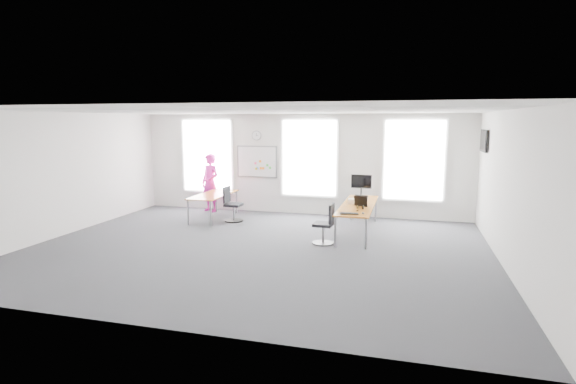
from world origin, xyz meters
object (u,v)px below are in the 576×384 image
(chair_right, at_px, (326,226))
(keyboard, at_px, (349,214))
(headphones, at_px, (360,207))
(desk_right, at_px, (358,206))
(person, at_px, (210,183))
(desk_left, at_px, (214,196))
(chair_left, at_px, (232,206))
(monitor, at_px, (361,184))

(chair_right, relative_size, keyboard, 2.30)
(headphones, bearing_deg, desk_right, 101.21)
(headphones, bearing_deg, person, 156.72)
(desk_left, distance_m, chair_left, 0.68)
(desk_left, distance_m, chair_right, 4.04)
(chair_right, height_order, keyboard, chair_right)
(desk_left, height_order, chair_left, chair_left)
(headphones, bearing_deg, chair_right, -136.88)
(person, bearing_deg, keyboard, -8.75)
(chair_left, relative_size, monitor, 1.58)
(desk_right, height_order, person, person)
(person, relative_size, headphones, 10.66)
(chair_left, xyz_separation_m, monitor, (3.52, 0.70, 0.67))
(desk_left, bearing_deg, monitor, 7.43)
(monitor, bearing_deg, keyboard, -87.12)
(chair_right, xyz_separation_m, keyboard, (0.53, -0.01, 0.32))
(keyboard, bearing_deg, person, 134.90)
(monitor, bearing_deg, person, 178.05)
(desk_left, distance_m, monitor, 4.20)
(chair_left, relative_size, headphones, 5.79)
(monitor, bearing_deg, desk_left, -169.36)
(desk_right, xyz_separation_m, desk_left, (-4.19, 0.60, -0.02))
(desk_left, xyz_separation_m, person, (-0.54, 0.96, 0.24))
(desk_right, bearing_deg, desk_left, 171.80)
(desk_right, xyz_separation_m, person, (-4.73, 1.57, 0.22))
(desk_left, distance_m, person, 1.13)
(chair_left, distance_m, headphones, 3.83)
(headphones, bearing_deg, monitor, 95.77)
(desk_right, xyz_separation_m, chair_left, (-3.57, 0.44, -0.25))
(chair_left, xyz_separation_m, person, (-1.16, 1.13, 0.47))
(keyboard, relative_size, monitor, 0.66)
(desk_left, height_order, person, person)
(chair_left, relative_size, person, 0.54)
(keyboard, bearing_deg, headphones, 61.26)
(person, bearing_deg, monitor, 16.98)
(desk_right, xyz_separation_m, headphones, (0.11, -0.57, 0.09))
(person, bearing_deg, chair_right, -11.79)
(person, bearing_deg, desk_right, 3.83)
(keyboard, bearing_deg, desk_right, 72.83)
(desk_right, relative_size, desk_left, 1.51)
(chair_right, relative_size, chair_left, 0.96)
(desk_left, height_order, keyboard, keyboard)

